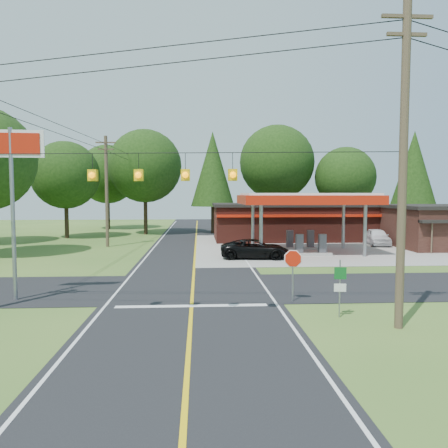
{
  "coord_description": "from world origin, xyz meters",
  "views": [
    {
      "loc": [
        0.34,
        -22.03,
        4.83
      ],
      "look_at": [
        2.0,
        7.0,
        2.8
      ],
      "focal_mm": 35.0,
      "sensor_mm": 36.0,
      "label": 1
    }
  ],
  "objects": [
    {
      "name": "route_sign_post",
      "position": [
        5.8,
        -5.58,
        1.36
      ],
      "size": [
        0.47,
        0.11,
        2.27
      ],
      "color": "gray",
      "rests_on": "ground"
    },
    {
      "name": "convenience_store",
      "position": [
        10.0,
        22.98,
        1.92
      ],
      "size": [
        16.4,
        7.55,
        3.8
      ],
      "color": "#521F17",
      "rests_on": "ground"
    },
    {
      "name": "octagonal_stop_sign",
      "position": [
        4.5,
        -3.01,
        1.75
      ],
      "size": [
        0.78,
        0.32,
        2.36
      ],
      "color": "gray",
      "rests_on": "ground"
    },
    {
      "name": "gas_canopy",
      "position": [
        9.0,
        13.0,
        4.27
      ],
      "size": [
        10.6,
        7.4,
        4.88
      ],
      "color": "gray",
      "rests_on": "ground"
    },
    {
      "name": "utility_pole_north",
      "position": [
        -6.5,
        35.0,
        4.75
      ],
      "size": [
        0.3,
        0.3,
        9.5
      ],
      "color": "#473828",
      "rests_on": "ground"
    },
    {
      "name": "cross_road",
      "position": [
        0.0,
        0.0,
        0.01
      ],
      "size": [
        70.0,
        7.0,
        0.02
      ],
      "primitive_type": "cube",
      "color": "black",
      "rests_on": "ground"
    },
    {
      "name": "sedan_car",
      "position": [
        17.0,
        17.76,
        0.77
      ],
      "size": [
        5.17,
        5.17,
        1.54
      ],
      "primitive_type": "imported",
      "rotation": [
        0.0,
        0.0,
        -0.15
      ],
      "color": "white",
      "rests_on": "ground"
    },
    {
      "name": "overhead_beacons",
      "position": [
        -1.0,
        -6.0,
        6.21
      ],
      "size": [
        17.04,
        2.04,
        1.03
      ],
      "color": "black",
      "rests_on": "ground"
    },
    {
      "name": "ground",
      "position": [
        0.0,
        0.0,
        0.0
      ],
      "size": [
        120.0,
        120.0,
        0.0
      ],
      "primitive_type": "plane",
      "color": "#396122",
      "rests_on": "ground"
    },
    {
      "name": "big_stop_sign",
      "position": [
        -8.0,
        -2.01,
        5.86
      ],
      "size": [
        2.88,
        0.26,
        7.75
      ],
      "color": "gray",
      "rests_on": "ground"
    },
    {
      "name": "lane_center_yellow",
      "position": [
        0.0,
        0.0,
        0.03
      ],
      "size": [
        0.15,
        110.0,
        0.0
      ],
      "primitive_type": "cube",
      "color": "yellow",
      "rests_on": "main_highway"
    },
    {
      "name": "treeline_backdrop",
      "position": [
        0.82,
        24.01,
        7.49
      ],
      "size": [
        70.27,
        51.59,
        13.3
      ],
      "color": "#332316",
      "rests_on": "ground"
    },
    {
      "name": "suv_car",
      "position": [
        4.5,
        10.0,
        0.71
      ],
      "size": [
        5.64,
        5.64,
        1.43
      ],
      "primitive_type": "imported",
      "rotation": [
        0.0,
        0.0,
        1.47
      ],
      "color": "black",
      "rests_on": "ground"
    },
    {
      "name": "utility_pole_far_left",
      "position": [
        -8.0,
        18.0,
        5.2
      ],
      "size": [
        1.8,
        0.3,
        10.0
      ],
      "color": "#473828",
      "rests_on": "ground"
    },
    {
      "name": "utility_pole_near_right",
      "position": [
        7.5,
        -7.0,
        5.96
      ],
      "size": [
        1.8,
        0.3,
        11.5
      ],
      "color": "#473828",
      "rests_on": "ground"
    },
    {
      "name": "main_highway",
      "position": [
        0.0,
        0.0,
        0.01
      ],
      "size": [
        8.0,
        120.0,
        0.02
      ],
      "primitive_type": "cube",
      "color": "black",
      "rests_on": "ground"
    }
  ]
}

